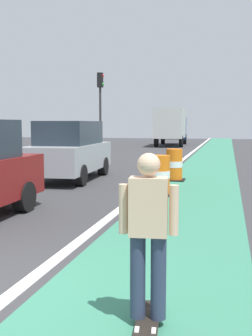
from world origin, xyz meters
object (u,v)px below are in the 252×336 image
at_px(parked_suv_second, 70,150).
at_px(traffic_barrel_front, 160,176).
at_px(traffic_barrel_mid, 174,165).
at_px(traffic_light_corner, 100,99).
at_px(skateboarder_on_lane, 148,234).
at_px(delivery_truck_down_block, 171,125).

distance_m(parked_suv_second, traffic_barrel_front, 4.29).
height_order(traffic_barrel_mid, traffic_light_corner, traffic_light_corner).
height_order(skateboarder_on_lane, traffic_barrel_front, skateboarder_on_lane).
height_order(parked_suv_second, traffic_barrel_mid, parked_suv_second).
bearing_deg(delivery_truck_down_block, traffic_light_corner, -104.46).
height_order(delivery_truck_down_block, traffic_light_corner, traffic_light_corner).
relative_size(parked_suv_second, traffic_barrel_mid, 4.29).
height_order(parked_suv_second, traffic_light_corner, traffic_light_corner).
bearing_deg(traffic_barrel_mid, traffic_barrel_front, -90.46).
relative_size(traffic_barrel_mid, traffic_light_corner, 0.21).
height_order(parked_suv_second, traffic_barrel_front, parked_suv_second).
bearing_deg(parked_suv_second, traffic_barrel_front, -33.65).
relative_size(traffic_barrel_mid, delivery_truck_down_block, 0.14).
height_order(traffic_barrel_front, traffic_barrel_mid, same).
relative_size(skateboarder_on_lane, traffic_barrel_front, 1.55).
xyz_separation_m(delivery_truck_down_block, traffic_light_corner, (-2.94, -11.42, 1.65)).
bearing_deg(delivery_truck_down_block, parked_suv_second, -91.09).
bearing_deg(traffic_barrel_front, delivery_truck_down_block, 96.97).
xyz_separation_m(parked_suv_second, traffic_barrel_mid, (3.57, 0.62, -0.50)).
bearing_deg(parked_suv_second, delivery_truck_down_block, 88.91).
bearing_deg(skateboarder_on_lane, traffic_barrel_mid, 95.88).
height_order(skateboarder_on_lane, traffic_light_corner, traffic_light_corner).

